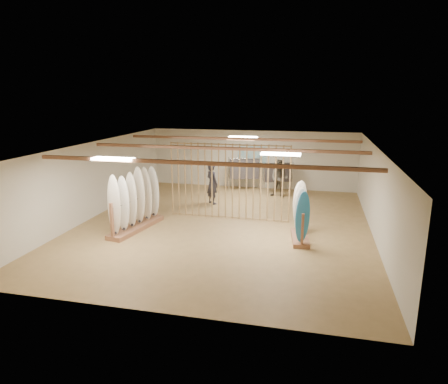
% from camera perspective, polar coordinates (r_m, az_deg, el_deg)
% --- Properties ---
extents(floor, '(12.00, 12.00, 0.00)m').
position_cam_1_polar(floor, '(14.18, 0.00, -4.71)').
color(floor, '#A68450').
rests_on(floor, ground).
extents(ceiling, '(12.00, 12.00, 0.00)m').
position_cam_1_polar(ceiling, '(13.55, 0.00, 6.58)').
color(ceiling, gray).
rests_on(ceiling, ground).
extents(wall_back, '(12.00, 0.00, 12.00)m').
position_cam_1_polar(wall_back, '(19.58, 4.02, 4.68)').
color(wall_back, beige).
rests_on(wall_back, ground).
extents(wall_front, '(12.00, 0.00, 12.00)m').
position_cam_1_polar(wall_front, '(8.33, -9.55, -8.34)').
color(wall_front, beige).
rests_on(wall_front, ground).
extents(wall_left, '(0.00, 12.00, 12.00)m').
position_cam_1_polar(wall_left, '(15.69, -18.09, 1.71)').
color(wall_left, beige).
rests_on(wall_left, ground).
extents(wall_right, '(0.00, 12.00, 12.00)m').
position_cam_1_polar(wall_right, '(13.59, 20.99, -0.33)').
color(wall_right, beige).
rests_on(wall_right, ground).
extents(ceiling_slats, '(9.50, 6.12, 0.10)m').
position_cam_1_polar(ceiling_slats, '(13.56, 0.00, 6.25)').
color(ceiling_slats, '#9A6546').
rests_on(ceiling_slats, ground).
extents(light_panels, '(1.20, 0.35, 0.06)m').
position_cam_1_polar(light_panels, '(13.56, 0.00, 6.33)').
color(light_panels, white).
rests_on(light_panels, ground).
extents(bamboo_partition, '(4.45, 0.05, 2.78)m').
position_cam_1_polar(bamboo_partition, '(14.56, 0.72, 1.50)').
color(bamboo_partition, '#A3804F').
rests_on(bamboo_partition, ground).
extents(poster, '(1.40, 0.03, 0.90)m').
position_cam_1_polar(poster, '(19.53, 4.02, 5.25)').
color(poster, '#3599BA').
rests_on(poster, ground).
extents(rack_left, '(1.01, 2.64, 2.08)m').
position_cam_1_polar(rack_left, '(13.84, -12.54, -2.43)').
color(rack_left, '#9A6546').
rests_on(rack_left, floor).
extents(rack_right, '(0.68, 1.61, 1.82)m').
position_cam_1_polar(rack_right, '(12.80, 10.89, -4.15)').
color(rack_right, '#9A6546').
rests_on(rack_right, floor).
extents(clothing_rack_a, '(1.43, 0.75, 1.59)m').
position_cam_1_polar(clothing_rack_a, '(19.01, 2.92, 3.29)').
color(clothing_rack_a, silver).
rests_on(clothing_rack_a, floor).
extents(clothing_rack_b, '(1.29, 0.76, 1.44)m').
position_cam_1_polar(clothing_rack_b, '(18.76, 7.66, 2.75)').
color(clothing_rack_b, silver).
rests_on(clothing_rack_b, floor).
extents(shopper_a, '(0.86, 0.82, 1.95)m').
position_cam_1_polar(shopper_a, '(16.65, -1.72, 1.59)').
color(shopper_a, '#2C2A33').
rests_on(shopper_a, floor).
extents(shopper_b, '(1.05, 0.90, 1.91)m').
position_cam_1_polar(shopper_b, '(17.93, 7.92, 2.27)').
color(shopper_b, '#3E3930').
rests_on(shopper_b, floor).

